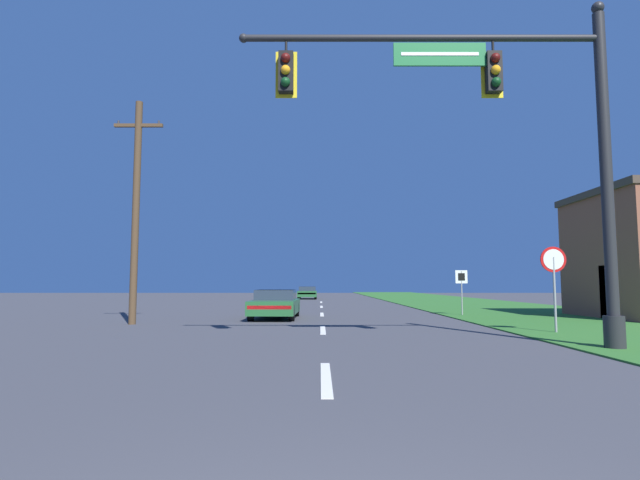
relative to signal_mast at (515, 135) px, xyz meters
name	(u,v)px	position (x,y,z in m)	size (l,w,h in m)	color
grass_verge_right	(486,306)	(6.11, 20.68, -4.81)	(10.00, 110.00, 0.04)	#2D6626
road_center_line	(321,314)	(-4.39, 12.68, -4.82)	(0.16, 34.80, 0.01)	silver
signal_mast	(515,135)	(0.00, 0.00, 0.00)	(8.59, 0.47, 7.97)	#232326
car_ahead	(274,304)	(-6.36, 9.98, -4.22)	(1.90, 4.38, 1.19)	black
far_car	(306,293)	(-5.71, 37.49, -4.22)	(1.82, 4.36, 1.19)	black
stop_sign	(552,270)	(2.42, 3.62, -2.96)	(0.76, 0.07, 2.50)	gray
route_sign_post	(460,282)	(2.02, 11.84, -3.30)	(0.55, 0.06, 2.03)	gray
utility_pole_near	(134,207)	(-11.22, 6.94, -0.57)	(1.80, 0.26, 8.21)	#4C3823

